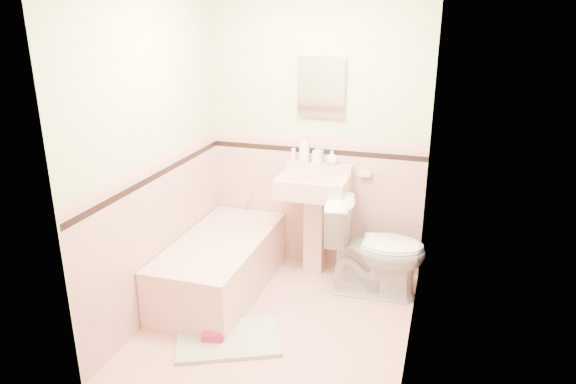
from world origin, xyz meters
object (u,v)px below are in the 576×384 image
(medicine_cabinet, at_px, (321,87))
(soap_bottle_left, at_px, (304,148))
(soap_bottle_right, at_px, (332,157))
(soap_bottle_mid, at_px, (318,154))
(sink, at_px, (313,226))
(bathtub, at_px, (221,266))
(toilet, at_px, (376,248))
(shoe, at_px, (213,337))
(bucket, at_px, (359,267))

(medicine_cabinet, relative_size, soap_bottle_left, 1.94)
(medicine_cabinet, bearing_deg, soap_bottle_right, -14.26)
(soap_bottle_mid, bearing_deg, soap_bottle_left, 180.00)
(sink, distance_m, medicine_cabinet, 1.24)
(bathtub, height_order, toilet, toilet)
(toilet, relative_size, shoe, 5.59)
(soap_bottle_left, height_order, soap_bottle_right, soap_bottle_left)
(soap_bottle_left, height_order, shoe, soap_bottle_left)
(sink, height_order, soap_bottle_mid, soap_bottle_mid)
(toilet, distance_m, shoe, 1.54)
(soap_bottle_mid, distance_m, soap_bottle_right, 0.13)
(bathtub, relative_size, soap_bottle_left, 5.74)
(bucket, bearing_deg, soap_bottle_left, 163.21)
(bathtub, distance_m, soap_bottle_mid, 1.31)
(sink, distance_m, bucket, 0.56)
(medicine_cabinet, relative_size, toilet, 0.60)
(toilet, bearing_deg, medicine_cabinet, 54.26)
(medicine_cabinet, distance_m, soap_bottle_left, 0.57)
(bathtub, xyz_separation_m, soap_bottle_right, (0.80, 0.71, 0.86))
(soap_bottle_left, relative_size, soap_bottle_right, 1.99)
(sink, height_order, soap_bottle_right, soap_bottle_right)
(bathtub, bearing_deg, shoe, -71.08)
(toilet, bearing_deg, soap_bottle_mid, 56.81)
(medicine_cabinet, distance_m, shoe, 2.26)
(medicine_cabinet, xyz_separation_m, soap_bottle_mid, (-0.01, -0.03, -0.59))
(soap_bottle_right, relative_size, toilet, 0.16)
(sink, distance_m, toilet, 0.63)
(soap_bottle_left, height_order, bucket, soap_bottle_left)
(bathtub, height_order, sink, sink)
(soap_bottle_right, relative_size, shoe, 0.87)
(soap_bottle_left, xyz_separation_m, bucket, (0.57, -0.17, -1.03))
(soap_bottle_mid, xyz_separation_m, soap_bottle_right, (0.13, 0.00, -0.02))
(toilet, xyz_separation_m, shoe, (-1.02, -1.10, -0.36))
(bucket, height_order, shoe, bucket)
(medicine_cabinet, relative_size, shoe, 3.35)
(medicine_cabinet, height_order, shoe, medicine_cabinet)
(soap_bottle_left, bearing_deg, toilet, -26.47)
(soap_bottle_left, height_order, toilet, soap_bottle_left)
(medicine_cabinet, bearing_deg, toilet, -33.57)
(sink, relative_size, medicine_cabinet, 1.89)
(bathtub, bearing_deg, medicine_cabinet, 47.42)
(soap_bottle_left, bearing_deg, bucket, -16.79)
(soap_bottle_right, bearing_deg, sink, -123.27)
(bathtub, xyz_separation_m, toilet, (1.28, 0.34, 0.20))
(bathtub, bearing_deg, toilet, 15.06)
(soap_bottle_left, bearing_deg, bathtub, -127.34)
(soap_bottle_mid, xyz_separation_m, bucket, (0.44, -0.17, -0.99))
(medicine_cabinet, height_order, soap_bottle_left, medicine_cabinet)
(sink, bearing_deg, bucket, 1.08)
(medicine_cabinet, bearing_deg, sink, -90.00)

